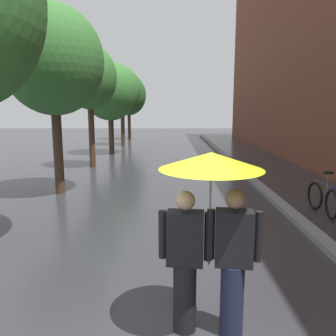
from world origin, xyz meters
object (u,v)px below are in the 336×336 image
couple_under_umbrella (210,216)px  street_tree_3 (110,92)px  street_tree_2 (89,78)px  street_tree_5 (129,95)px  street_tree_4 (122,89)px  parked_bicycle_3 (335,194)px  street_tree_1 (53,61)px

couple_under_umbrella → street_tree_3: bearing=103.6°
street_tree_2 → street_tree_5: size_ratio=0.99×
street_tree_3 → street_tree_5: 8.58m
street_tree_4 → couple_under_umbrella: size_ratio=2.57×
street_tree_4 → parked_bicycle_3: street_tree_4 is taller
street_tree_1 → parked_bicycle_3: street_tree_1 is taller
street_tree_3 → street_tree_4: (0.06, 4.21, 0.38)m
street_tree_1 → street_tree_3: 8.97m
street_tree_5 → couple_under_umbrella: 24.19m
street_tree_1 → street_tree_4: size_ratio=1.01×
parked_bicycle_3 → couple_under_umbrella: 6.08m
parked_bicycle_3 → couple_under_umbrella: (-3.69, -4.73, 0.98)m
street_tree_5 → couple_under_umbrella: street_tree_5 is taller
street_tree_1 → street_tree_5: street_tree_1 is taller
street_tree_4 → street_tree_3: bearing=-90.8°
street_tree_1 → street_tree_5: size_ratio=1.03×
couple_under_umbrella → parked_bicycle_3: bearing=52.0°
street_tree_2 → street_tree_5: bearing=89.9°
street_tree_2 → street_tree_4: size_ratio=0.97×
street_tree_2 → street_tree_5: street_tree_5 is taller
street_tree_5 → street_tree_3: bearing=-89.8°
street_tree_3 → couple_under_umbrella: 15.79m
street_tree_2 → street_tree_5: (0.03, 13.01, -0.20)m
street_tree_2 → parked_bicycle_3: street_tree_2 is taller
street_tree_4 → street_tree_5: street_tree_4 is taller
street_tree_5 → couple_under_umbrella: bearing=-81.1°
street_tree_1 → couple_under_umbrella: size_ratio=2.61×
street_tree_3 → street_tree_5: (-0.03, 8.58, 0.14)m
street_tree_1 → street_tree_4: 13.17m
street_tree_5 → parked_bicycle_3: street_tree_5 is taller
street_tree_1 → street_tree_5: 17.54m
street_tree_4 → couple_under_umbrella: bearing=-79.4°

